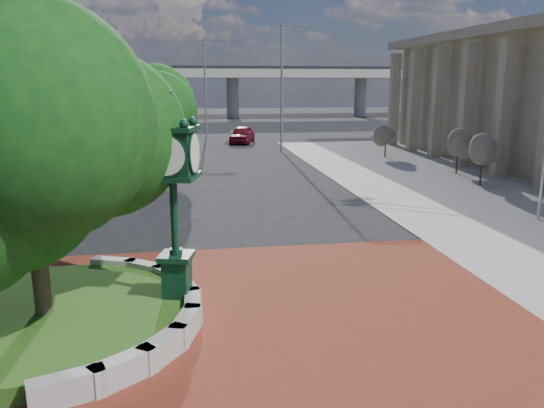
{
  "coord_description": "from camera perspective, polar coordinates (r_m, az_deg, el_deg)",
  "views": [
    {
      "loc": [
        -1.75,
        -11.36,
        5.28
      ],
      "look_at": [
        0.26,
        1.5,
        2.28
      ],
      "focal_mm": 35.0,
      "sensor_mm": 36.0,
      "label": 1
    }
  ],
  "objects": [
    {
      "name": "overpass",
      "position": [
        81.38,
        -8.06,
        13.74
      ],
      "size": [
        90.0,
        12.0,
        7.5
      ],
      "color": "#9E9B93",
      "rests_on": "ground"
    },
    {
      "name": "tree_street",
      "position": [
        29.52,
        -13.41,
        8.66
      ],
      "size": [
        4.4,
        4.4,
        5.45
      ],
      "color": "#38281C",
      "rests_on": "ground"
    },
    {
      "name": "parked_car",
      "position": [
        47.28,
        -3.21,
        7.47
      ],
      "size": [
        2.94,
        4.78,
        1.52
      ],
      "primitive_type": "imported",
      "rotation": [
        0.0,
        0.0,
        -0.28
      ],
      "color": "#5B0D18",
      "rests_on": "ground"
    },
    {
      "name": "shrub_near",
      "position": [
        29.23,
        21.69,
        4.81
      ],
      "size": [
        1.2,
        1.2,
        2.2
      ],
      "color": "#38281C",
      "rests_on": "ground"
    },
    {
      "name": "post_clock",
      "position": [
        12.11,
        -10.54,
        0.77
      ],
      "size": [
        1.23,
        1.23,
        5.03
      ],
      "color": "black",
      "rests_on": "ground"
    },
    {
      "name": "plaza",
      "position": [
        11.75,
        0.64,
        -13.61
      ],
      "size": [
        12.0,
        12.0,
        0.04
      ],
      "primitive_type": "cube",
      "color": "brown",
      "rests_on": "ground"
    },
    {
      "name": "shrub_far",
      "position": [
        38.92,
        12.15,
        7.25
      ],
      "size": [
        1.2,
        1.2,
        2.2
      ],
      "color": "#38281C",
      "rests_on": "ground"
    },
    {
      "name": "shrub_mid",
      "position": [
        32.84,
        19.39,
        5.8
      ],
      "size": [
        1.2,
        1.2,
        2.2
      ],
      "color": "#38281C",
      "rests_on": "ground"
    },
    {
      "name": "planter_wall",
      "position": [
        12.45,
        -12.78,
        -11.09
      ],
      "size": [
        2.96,
        6.77,
        0.54
      ],
      "color": "#9E9B93",
      "rests_on": "ground"
    },
    {
      "name": "tree_planter",
      "position": [
        11.92,
        -24.71,
        4.3
      ],
      "size": [
        5.2,
        5.2,
        6.33
      ],
      "color": "#38281C",
      "rests_on": "ground"
    },
    {
      "name": "street_lamp_far",
      "position": [
        55.02,
        -6.97,
        13.12
      ],
      "size": [
        2.1,
        0.52,
        9.4
      ],
      "color": "slate",
      "rests_on": "ground"
    },
    {
      "name": "street_lamp_near",
      "position": [
        41.11,
        1.38,
        13.36
      ],
      "size": [
        2.13,
        0.46,
        9.48
      ],
      "color": "slate",
      "rests_on": "ground"
    },
    {
      "name": "ground",
      "position": [
        12.65,
        -0.13,
        -11.69
      ],
      "size": [
        200.0,
        200.0,
        0.0
      ],
      "primitive_type": "plane",
      "color": "black",
      "rests_on": "ground"
    },
    {
      "name": "grass_bed",
      "position": [
        12.86,
        -23.21,
        -11.4
      ],
      "size": [
        6.1,
        6.1,
        0.4
      ],
      "primitive_type": "cylinder",
      "color": "#1E4213",
      "rests_on": "ground"
    }
  ]
}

